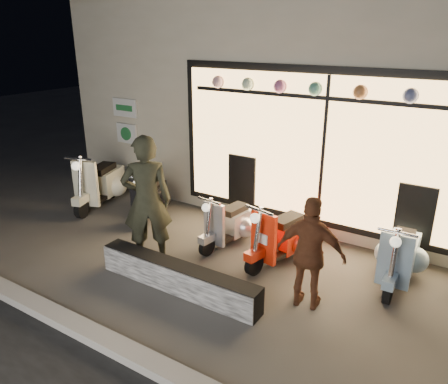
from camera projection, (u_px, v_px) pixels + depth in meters
The scene contains 11 objects.
ground at pixel (218, 274), 6.47m from camera, with size 40.00×40.00×0.00m, color #383533.
kerb at pixel (120, 348), 4.86m from camera, with size 40.00×0.25×0.12m, color slate.
shop_building at pixel (340, 92), 9.68m from camera, with size 10.20×6.23×4.20m.
graffiti_barrier at pixel (178, 277), 5.99m from camera, with size 2.52×0.28×0.40m, color black.
scooter_silver at pixel (233, 222), 7.34m from camera, with size 0.51×1.25×0.89m.
scooter_red at pixel (285, 235), 6.78m from camera, with size 0.63×1.38×0.98m.
scooter_black at pixel (151, 196), 8.44m from camera, with size 0.75×1.28×0.93m.
scooter_cream at pixel (102, 182), 8.97m from camera, with size 0.81×1.57×1.12m.
scooter_blue at pixel (400, 254), 6.22m from camera, with size 0.45×1.35×0.97m.
man at pixel (147, 201), 6.50m from camera, with size 0.73×0.48×2.01m, color black.
woman at pixel (310, 254), 5.47m from camera, with size 0.89×0.37×1.51m, color brown.
Camera 1 is at (3.10, -4.71, 3.39)m, focal length 35.00 mm.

